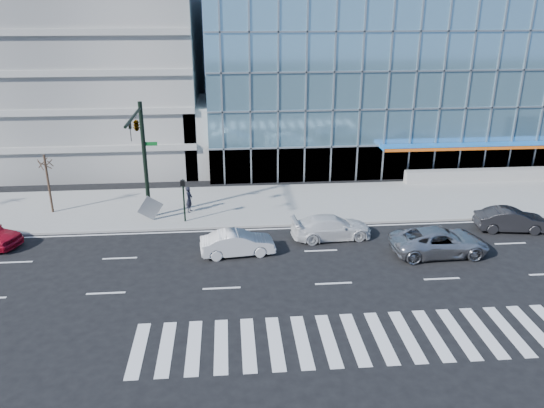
{
  "coord_description": "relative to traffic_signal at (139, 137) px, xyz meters",
  "views": [
    {
      "loc": [
        -5.42,
        -28.65,
        14.24
      ],
      "look_at": [
        -2.73,
        3.0,
        1.98
      ],
      "focal_mm": 35.0,
      "sensor_mm": 36.0,
      "label": 1
    }
  ],
  "objects": [
    {
      "name": "ground",
      "position": [
        11.0,
        -4.57,
        -6.16
      ],
      "size": [
        160.0,
        160.0,
        0.0
      ],
      "primitive_type": "plane",
      "color": "black",
      "rests_on": "ground"
    },
    {
      "name": "sidewalk",
      "position": [
        11.0,
        3.43,
        -6.09
      ],
      "size": [
        120.0,
        8.0,
        0.15
      ],
      "primitive_type": "cube",
      "color": "gray",
      "rests_on": "ground"
    },
    {
      "name": "theatre_building",
      "position": [
        25.0,
        21.43,
        1.34
      ],
      "size": [
        42.0,
        26.0,
        15.0
      ],
      "primitive_type": "cube",
      "color": "#74A8C1",
      "rests_on": "ground"
    },
    {
      "name": "parking_garage",
      "position": [
        -9.0,
        21.43,
        3.84
      ],
      "size": [
        24.0,
        24.0,
        20.0
      ],
      "primitive_type": "cube",
      "color": "gray",
      "rests_on": "ground"
    },
    {
      "name": "ramp_block",
      "position": [
        5.0,
        13.43,
        -3.16
      ],
      "size": [
        6.0,
        8.0,
        6.0
      ],
      "primitive_type": "cube",
      "color": "gray",
      "rests_on": "ground"
    },
    {
      "name": "traffic_signal",
      "position": [
        0.0,
        0.0,
        0.0
      ],
      "size": [
        1.14,
        5.74,
        8.0
      ],
      "color": "black",
      "rests_on": "sidewalk"
    },
    {
      "name": "ped_signal_post",
      "position": [
        2.5,
        0.37,
        -4.02
      ],
      "size": [
        0.3,
        0.33,
        3.0
      ],
      "color": "black",
      "rests_on": "sidewalk"
    },
    {
      "name": "street_tree_near",
      "position": [
        -7.0,
        2.93,
        -2.39
      ],
      "size": [
        1.1,
        1.1,
        4.23
      ],
      "color": "#332319",
      "rests_on": "sidewalk"
    },
    {
      "name": "silver_suv",
      "position": [
        17.96,
        -5.57,
        -5.36
      ],
      "size": [
        5.85,
        2.82,
        1.61
      ],
      "primitive_type": "imported",
      "rotation": [
        0.0,
        0.0,
        1.6
      ],
      "color": "#AFAFB4",
      "rests_on": "ground"
    },
    {
      "name": "white_suv",
      "position": [
        11.96,
        -2.77,
        -5.42
      ],
      "size": [
        5.28,
        2.53,
        1.48
      ],
      "primitive_type": "imported",
      "rotation": [
        0.0,
        0.0,
        1.66
      ],
      "color": "silver",
      "rests_on": "ground"
    },
    {
      "name": "white_sedan",
      "position": [
        5.96,
        -4.61,
        -5.44
      ],
      "size": [
        4.54,
        1.98,
        1.45
      ],
      "primitive_type": "imported",
      "rotation": [
        0.0,
        0.0,
        1.67
      ],
      "color": "silver",
      "rests_on": "ground"
    },
    {
      "name": "dark_sedan",
      "position": [
        23.96,
        -2.62,
        -5.41
      ],
      "size": [
        4.73,
        2.2,
        1.5
      ],
      "primitive_type": "imported",
      "rotation": [
        0.0,
        0.0,
        1.43
      ],
      "color": "black",
      "rests_on": "ground"
    },
    {
      "name": "pedestrian",
      "position": [
        2.71,
        2.15,
        -5.09
      ],
      "size": [
        0.62,
        0.77,
        1.85
      ],
      "primitive_type": "imported",
      "rotation": [
        0.0,
        0.0,
        1.29
      ],
      "color": "black",
      "rests_on": "sidewalk"
    },
    {
      "name": "tilted_panel",
      "position": [
        0.18,
        0.76,
        -5.11
      ],
      "size": [
        1.73,
        0.66,
        1.82
      ],
      "primitive_type": "cube",
      "rotation": [
        0.0,
        0.64,
        0.34
      ],
      "color": "gray",
      "rests_on": "sidewalk"
    }
  ]
}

